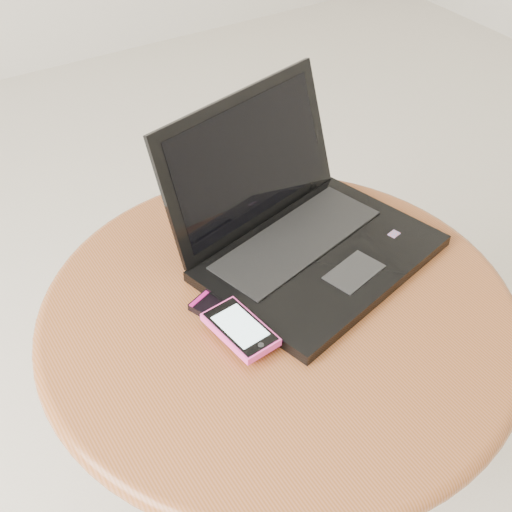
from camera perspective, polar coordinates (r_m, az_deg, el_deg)
table at (r=1.05m, az=1.78°, el=-8.48°), size 0.67×0.67×0.54m
laptop at (r=1.03m, az=3.61°, el=2.21°), size 0.40×0.37×0.21m
phone_black at (r=0.95m, az=-1.54°, el=-4.71°), size 0.11×0.14×0.01m
phone_pink at (r=0.91m, az=-1.31°, el=-6.03°), size 0.07×0.11×0.01m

